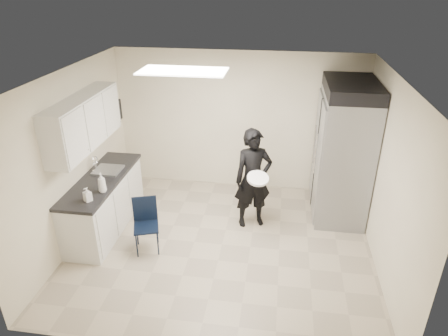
% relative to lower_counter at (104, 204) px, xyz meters
% --- Properties ---
extents(floor, '(4.50, 4.50, 0.00)m').
position_rel_lower_counter_xyz_m(floor, '(1.95, -0.20, -0.43)').
color(floor, tan).
rests_on(floor, ground).
extents(ceiling, '(4.50, 4.50, 0.00)m').
position_rel_lower_counter_xyz_m(ceiling, '(1.95, -0.20, 2.17)').
color(ceiling, white).
rests_on(ceiling, back_wall).
extents(back_wall, '(4.50, 0.00, 4.50)m').
position_rel_lower_counter_xyz_m(back_wall, '(1.95, 1.80, 0.87)').
color(back_wall, beige).
rests_on(back_wall, floor).
extents(left_wall, '(0.00, 4.00, 4.00)m').
position_rel_lower_counter_xyz_m(left_wall, '(-0.30, -0.20, 0.87)').
color(left_wall, beige).
rests_on(left_wall, floor).
extents(right_wall, '(0.00, 4.00, 4.00)m').
position_rel_lower_counter_xyz_m(right_wall, '(4.20, -0.20, 0.87)').
color(right_wall, beige).
rests_on(right_wall, floor).
extents(ceiling_panel, '(1.20, 0.60, 0.02)m').
position_rel_lower_counter_xyz_m(ceiling_panel, '(1.35, 0.20, 2.14)').
color(ceiling_panel, white).
rests_on(ceiling_panel, ceiling).
extents(lower_counter, '(0.60, 1.90, 0.86)m').
position_rel_lower_counter_xyz_m(lower_counter, '(0.00, 0.00, 0.00)').
color(lower_counter, silver).
rests_on(lower_counter, floor).
extents(countertop, '(0.64, 1.95, 0.05)m').
position_rel_lower_counter_xyz_m(countertop, '(0.00, 0.00, 0.46)').
color(countertop, black).
rests_on(countertop, lower_counter).
extents(sink, '(0.42, 0.40, 0.14)m').
position_rel_lower_counter_xyz_m(sink, '(0.02, 0.25, 0.44)').
color(sink, gray).
rests_on(sink, countertop).
extents(faucet, '(0.02, 0.02, 0.24)m').
position_rel_lower_counter_xyz_m(faucet, '(-0.18, 0.25, 0.59)').
color(faucet, silver).
rests_on(faucet, countertop).
extents(upper_cabinets, '(0.35, 1.80, 0.75)m').
position_rel_lower_counter_xyz_m(upper_cabinets, '(-0.13, 0.00, 1.40)').
color(upper_cabinets, silver).
rests_on(upper_cabinets, left_wall).
extents(towel_dispenser, '(0.22, 0.30, 0.35)m').
position_rel_lower_counter_xyz_m(towel_dispenser, '(-0.19, 1.15, 1.19)').
color(towel_dispenser, black).
rests_on(towel_dispenser, left_wall).
extents(notice_sticker_left, '(0.00, 0.12, 0.07)m').
position_rel_lower_counter_xyz_m(notice_sticker_left, '(-0.29, -0.10, 0.79)').
color(notice_sticker_left, yellow).
rests_on(notice_sticker_left, left_wall).
extents(notice_sticker_right, '(0.00, 0.12, 0.07)m').
position_rel_lower_counter_xyz_m(notice_sticker_right, '(-0.29, 0.10, 0.75)').
color(notice_sticker_right, yellow).
rests_on(notice_sticker_right, left_wall).
extents(commercial_fridge, '(0.80, 1.35, 2.10)m').
position_rel_lower_counter_xyz_m(commercial_fridge, '(3.78, 1.07, 0.62)').
color(commercial_fridge, gray).
rests_on(commercial_fridge, floor).
extents(fridge_compressor, '(0.80, 1.35, 0.20)m').
position_rel_lower_counter_xyz_m(fridge_compressor, '(3.78, 1.07, 1.77)').
color(fridge_compressor, black).
rests_on(fridge_compressor, commercial_fridge).
extents(folding_chair, '(0.45, 0.45, 0.81)m').
position_rel_lower_counter_xyz_m(folding_chair, '(0.86, -0.48, -0.03)').
color(folding_chair, black).
rests_on(folding_chair, floor).
extents(man_tuxedo, '(0.71, 0.60, 1.66)m').
position_rel_lower_counter_xyz_m(man_tuxedo, '(2.35, 0.46, 0.40)').
color(man_tuxedo, black).
rests_on(man_tuxedo, floor).
extents(bucket_lid, '(0.43, 0.43, 0.04)m').
position_rel_lower_counter_xyz_m(bucket_lid, '(2.44, 0.23, 0.54)').
color(bucket_lid, silver).
rests_on(bucket_lid, man_tuxedo).
extents(soap_bottle_a, '(0.15, 0.15, 0.30)m').
position_rel_lower_counter_xyz_m(soap_bottle_a, '(0.22, -0.40, 0.63)').
color(soap_bottle_a, white).
rests_on(soap_bottle_a, countertop).
extents(soap_bottle_b, '(0.13, 0.13, 0.21)m').
position_rel_lower_counter_xyz_m(soap_bottle_b, '(0.13, -0.68, 0.58)').
color(soap_bottle_b, '#B0ADBA').
rests_on(soap_bottle_b, countertop).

